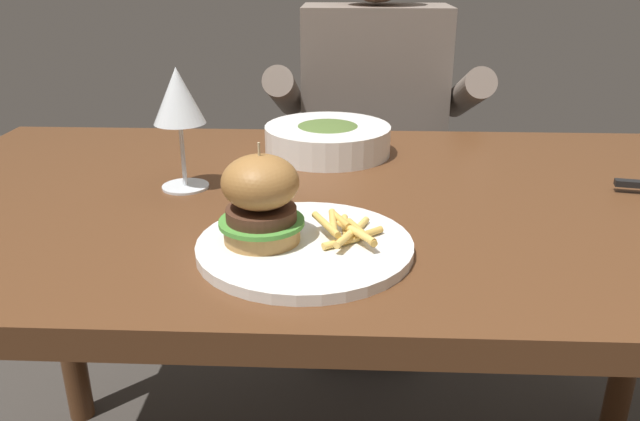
# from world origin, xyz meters

# --- Properties ---
(dining_table) EXTENTS (1.45, 0.79, 0.74)m
(dining_table) POSITION_xyz_m (0.00, 0.00, 0.65)
(dining_table) COLOR #56331C
(dining_table) RESTS_ON ground
(main_plate) EXTENTS (0.27, 0.27, 0.01)m
(main_plate) POSITION_xyz_m (-0.05, -0.21, 0.75)
(main_plate) COLOR white
(main_plate) RESTS_ON dining_table
(burger_sandwich) EXTENTS (0.11, 0.11, 0.13)m
(burger_sandwich) POSITION_xyz_m (-0.10, -0.21, 0.81)
(burger_sandwich) COLOR #B78447
(burger_sandwich) RESTS_ON main_plate
(fries_pile) EXTENTS (0.09, 0.11, 0.02)m
(fries_pile) POSITION_xyz_m (0.00, -0.20, 0.77)
(fries_pile) COLOR #EABC5B
(fries_pile) RESTS_ON main_plate
(wine_glass) EXTENTS (0.08, 0.08, 0.19)m
(wine_glass) POSITION_xyz_m (-0.26, 0.02, 0.88)
(wine_glass) COLOR silver
(wine_glass) RESTS_ON dining_table
(soup_bowl) EXTENTS (0.24, 0.24, 0.06)m
(soup_bowl) POSITION_xyz_m (-0.04, 0.22, 0.77)
(soup_bowl) COLOR white
(soup_bowl) RESTS_ON dining_table
(diner_person) EXTENTS (0.51, 0.36, 1.18)m
(diner_person) POSITION_xyz_m (0.07, 0.67, 0.56)
(diner_person) COLOR #282833
(diner_person) RESTS_ON ground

